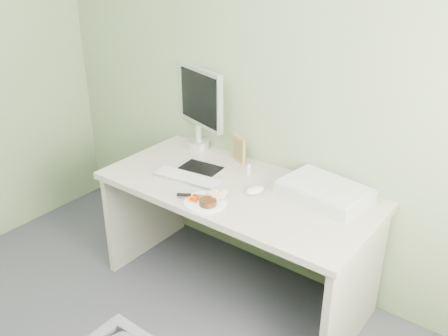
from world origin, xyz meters
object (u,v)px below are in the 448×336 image
Objects in this scene: desk at (237,215)px; plate at (206,202)px; scanner at (324,192)px; monitor at (200,104)px.

plate reaches higher than desk.
scanner is (0.45, 0.18, 0.22)m from desk.
plate is (-0.03, -0.25, 0.19)m from desk.
plate is 0.65m from scanner.
desk is at bearing 84.21° from plate.
monitor is at bearing 149.27° from desk.
scanner is at bearing 9.12° from monitor.
scanner reaches higher than desk.
desk is at bearing -149.72° from scanner.
monitor is (-0.53, 0.31, 0.49)m from desk.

